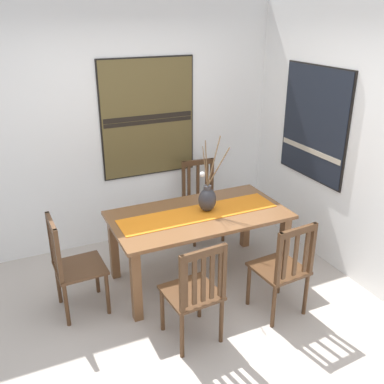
# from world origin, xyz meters

# --- Properties ---
(ground_plane) EXTENTS (6.40, 6.40, 0.03)m
(ground_plane) POSITION_xyz_m (0.00, 0.00, -0.01)
(ground_plane) COLOR #B2A89E
(wall_back) EXTENTS (6.40, 0.12, 2.70)m
(wall_back) POSITION_xyz_m (0.00, 1.86, 1.35)
(wall_back) COLOR white
(wall_back) RESTS_ON ground_plane
(wall_side) EXTENTS (0.12, 6.40, 2.70)m
(wall_side) POSITION_xyz_m (1.86, 0.00, 1.35)
(wall_side) COLOR white
(wall_side) RESTS_ON ground_plane
(dining_table) EXTENTS (1.69, 0.89, 0.72)m
(dining_table) POSITION_xyz_m (0.40, 0.66, 0.62)
(dining_table) COLOR brown
(dining_table) RESTS_ON ground_plane
(table_runner) EXTENTS (1.56, 0.36, 0.01)m
(table_runner) POSITION_xyz_m (0.40, 0.66, 0.73)
(table_runner) COLOR orange
(table_runner) RESTS_ON dining_table
(centerpiece_vase) EXTENTS (0.28, 0.22, 0.73)m
(centerpiece_vase) POSITION_xyz_m (0.50, 0.68, 0.86)
(centerpiece_vase) COLOR #333338
(centerpiece_vase) RESTS_ON dining_table
(chair_0) EXTENTS (0.45, 0.45, 0.92)m
(chair_0) POSITION_xyz_m (0.83, 1.47, 0.47)
(chair_0) COLOR #4C301C
(chair_0) RESTS_ON ground_plane
(chair_1) EXTENTS (0.45, 0.45, 0.92)m
(chair_1) POSITION_xyz_m (0.82, -0.15, 0.47)
(chair_1) COLOR #4C301C
(chair_1) RESTS_ON ground_plane
(chair_2) EXTENTS (0.45, 0.45, 0.93)m
(chair_2) POSITION_xyz_m (-0.02, -0.16, 0.48)
(chair_2) COLOR #4C301C
(chair_2) RESTS_ON ground_plane
(chair_3) EXTENTS (0.43, 0.43, 0.94)m
(chair_3) POSITION_xyz_m (-0.83, 0.65, 0.49)
(chair_3) COLOR #4C301C
(chair_3) RESTS_ON ground_plane
(painting_on_back_wall) EXTENTS (1.08, 0.05, 1.32)m
(painting_on_back_wall) POSITION_xyz_m (0.31, 1.79, 1.42)
(painting_on_back_wall) COLOR black
(painting_on_side_wall) EXTENTS (0.05, 1.00, 1.19)m
(painting_on_side_wall) POSITION_xyz_m (1.79, 0.78, 1.43)
(painting_on_side_wall) COLOR black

